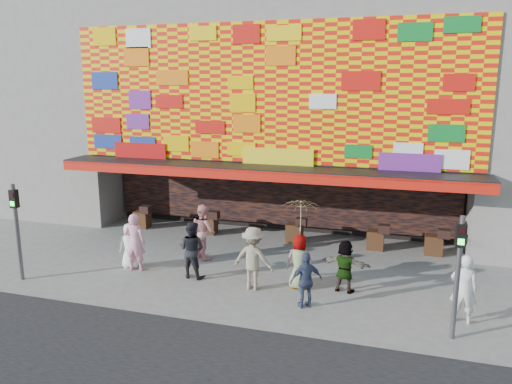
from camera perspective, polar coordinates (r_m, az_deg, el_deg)
ground at (r=15.28m, az=-3.20°, el=-10.45°), size 90.00×90.00×0.00m
shop_building at (r=21.94m, az=4.13°, el=10.55°), size 15.20×9.40×10.00m
neighbor_left at (r=27.75m, az=-23.70°, el=11.52°), size 11.00×8.00×12.00m
signal_left at (r=16.64m, az=-25.70°, el=-3.01°), size 0.22×0.20×3.00m
signal_right at (r=12.45m, az=22.14°, el=-7.62°), size 0.22×0.20×3.00m
ped_a at (r=16.80m, az=-14.22°, el=-5.95°), size 0.85×0.70×1.50m
ped_b at (r=16.47m, az=-13.68°, el=-5.59°), size 0.73×0.52×1.88m
ped_c at (r=15.61m, az=-7.35°, el=-6.52°), size 0.95×0.78×1.79m
ped_d at (r=14.61m, az=-0.32°, el=-7.58°), size 1.26×0.80×1.87m
ped_e at (r=13.58m, az=5.75°, el=-10.01°), size 0.95×0.79×1.52m
ped_f at (r=14.71m, az=10.13°, el=-8.34°), size 1.49×0.72×1.54m
ped_g at (r=14.73m, az=5.01°, el=-7.96°), size 0.84×0.59×1.63m
ped_h at (r=13.69m, az=22.65°, el=-10.19°), size 0.70×0.50×1.79m
ped_i at (r=17.25m, az=-6.00°, el=-4.48°), size 1.16×1.14×1.88m
parasol at (r=14.31m, az=5.11°, el=-2.80°), size 1.08×1.10×1.93m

